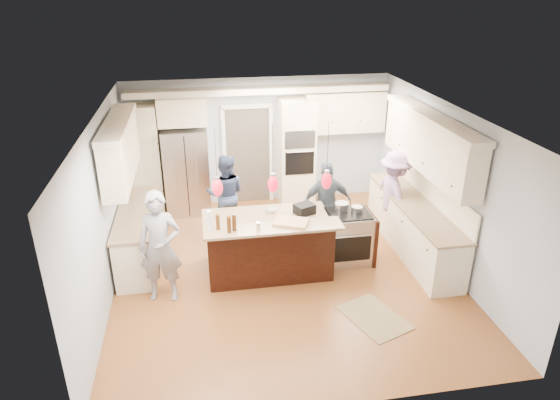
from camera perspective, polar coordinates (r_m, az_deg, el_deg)
The scene contains 23 objects.
ground_plane at distance 8.54m, azimuth 0.40°, elevation -8.01°, with size 6.00×6.00×0.00m, color #A6642D.
room_shell at distance 7.73m, azimuth 0.44°, elevation 3.48°, with size 5.54×6.04×2.72m.
refrigerator at distance 10.42m, azimuth -10.59°, elevation 3.24°, with size 0.90×0.70×1.80m, color #B7B7BC.
oven_column at distance 10.56m, azimuth 1.91°, elevation 5.36°, with size 0.72×0.69×2.30m.
back_upper_cabinets at distance 10.31m, azimuth -6.42°, elevation 7.78°, with size 5.30×0.61×2.54m.
right_counter_run at distance 9.01m, azimuth 15.58°, elevation 0.39°, with size 0.64×3.10×2.51m.
left_cabinets at distance 8.73m, azimuth -16.53°, elevation -0.48°, with size 0.64×2.30×2.51m.
kitchen_island at distance 8.32m, azimuth -1.35°, elevation -5.07°, with size 2.10×1.46×1.12m.
island_range at distance 8.69m, azimuth 7.81°, elevation -4.18°, with size 0.82×0.71×0.92m.
pendant_lights at distance 7.23m, azimuth -0.81°, elevation 1.85°, with size 1.75×0.15×1.03m.
person_bar_end at distance 7.64m, azimuth -13.55°, elevation -5.26°, with size 0.64×0.42×1.76m, color gray.
person_far_left at distance 9.51m, azimuth -6.22°, elevation 0.66°, with size 0.76×0.59×1.56m, color navy.
person_far_right at distance 9.09m, azimuth 5.36°, elevation -0.38°, with size 0.93×0.39×1.58m, color #41505B.
person_range_side at distance 9.50m, azimuth 12.95°, elevation 0.57°, with size 1.10×0.63×1.70m, color #A582AF.
floor_rug at distance 7.60m, azimuth 10.72°, elevation -13.04°, with size 0.68×0.99×0.01m, color #9B8554.
water_bottle at distance 7.41m, azimuth -8.06°, elevation -2.34°, with size 0.07×0.07×0.31m, color silver.
beer_bottle_a at distance 7.42m, azimuth -7.13°, elevation -2.53°, with size 0.06×0.06×0.24m, color #40220B.
beer_bottle_b at distance 7.31m, azimuth -5.86°, elevation -2.82°, with size 0.06×0.06×0.26m, color #40220B.
beer_bottle_c at distance 7.36m, azimuth -5.26°, elevation -2.55°, with size 0.07×0.07×0.27m, color #40220B.
drink_can at distance 7.39m, azimuth -2.50°, elevation -3.00°, with size 0.06×0.06×0.12m, color #B7B7BC.
cutting_board at distance 7.59m, azimuth 1.28°, elevation -2.54°, with size 0.50×0.36×0.04m, color tan.
pot_large at distance 8.52m, azimuth 7.07°, elevation -0.74°, with size 0.23×0.23×0.13m, color #B7B7BC.
pot_small at distance 8.52m, azimuth 8.78°, elevation -1.01°, with size 0.19×0.19×0.09m, color #B7B7BC.
Camera 1 is at (-1.27, -7.12, 4.55)m, focal length 32.00 mm.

